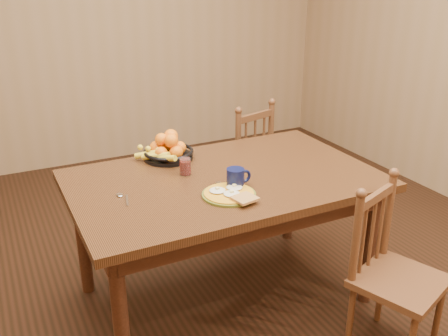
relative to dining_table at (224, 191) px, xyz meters
name	(u,v)px	position (x,y,z in m)	size (l,w,h in m)	color
room	(224,63)	(0.00, 0.00, 0.68)	(4.52, 5.02, 2.72)	black
dining_table	(224,191)	(0.00, 0.00, 0.00)	(1.60, 1.00, 0.75)	black
chair_far	(241,162)	(0.56, 0.85, -0.23)	(0.49, 0.48, 0.89)	#472515
chair_near	(393,275)	(0.54, -0.73, -0.25)	(0.50, 0.49, 0.86)	#472515
breakfast_plate	(230,194)	(-0.08, -0.23, 0.10)	(0.26, 0.30, 0.04)	#59601E
fork	(223,188)	(-0.07, -0.13, 0.09)	(0.03, 0.18, 0.00)	silver
spoon	(122,197)	(-0.55, -0.01, 0.09)	(0.05, 0.16, 0.01)	silver
coffee_mug	(236,178)	(0.00, -0.15, 0.14)	(0.13, 0.09, 0.10)	black
juice_glass	(185,167)	(-0.17, 0.12, 0.13)	(0.06, 0.06, 0.09)	silver
fruit_bowl	(167,150)	(-0.17, 0.38, 0.14)	(0.32, 0.32, 0.17)	black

